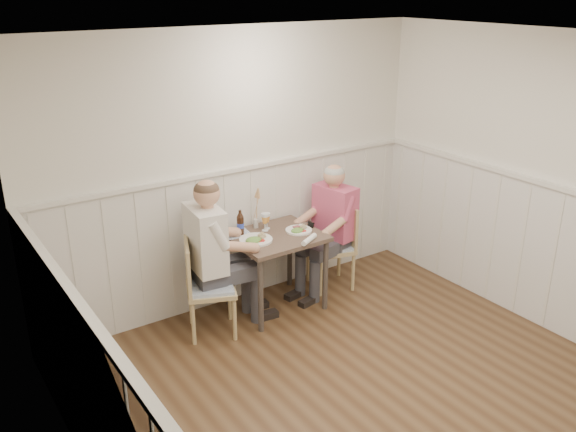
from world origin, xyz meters
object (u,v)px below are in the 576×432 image
object	(u,v)px
man_in_pink	(332,236)
grass_vase	(256,209)
dining_table	(276,245)
diner_cream	(212,267)
beer_bottle	(240,224)
chair_left	(205,285)
chair_right	(336,243)

from	to	relation	value
man_in_pink	grass_vase	distance (m)	0.87
dining_table	man_in_pink	xyz separation A→B (m)	(0.69, 0.04, -0.09)
diner_cream	beer_bottle	size ratio (longest dim) A/B	5.92
grass_vase	man_in_pink	bearing A→B (deg)	-16.25
chair_left	grass_vase	bearing A→B (deg)	22.81
chair_left	beer_bottle	bearing A→B (deg)	24.60
beer_bottle	diner_cream	bearing A→B (deg)	-156.29
chair_right	diner_cream	bearing A→B (deg)	-178.97
chair_right	chair_left	bearing A→B (deg)	-176.96
dining_table	chair_left	distance (m)	0.79
chair_left	grass_vase	xyz separation A→B (m)	(0.71, 0.30, 0.46)
chair_right	chair_left	xyz separation A→B (m)	(-1.52, -0.08, 0.00)
diner_cream	man_in_pink	bearing A→B (deg)	1.06
dining_table	chair_right	bearing A→B (deg)	2.88
chair_right	beer_bottle	world-z (taller)	beer_bottle
man_in_pink	diner_cream	world-z (taller)	diner_cream
dining_table	diner_cream	world-z (taller)	diner_cream
beer_bottle	man_in_pink	bearing A→B (deg)	-8.92
grass_vase	dining_table	bearing A→B (deg)	-76.72
man_in_pink	beer_bottle	size ratio (longest dim) A/B	5.50
diner_cream	beer_bottle	world-z (taller)	diner_cream
chair_left	dining_table	bearing A→B (deg)	3.19
chair_right	grass_vase	bearing A→B (deg)	164.82
chair_left	grass_vase	size ratio (longest dim) A/B	2.14
dining_table	beer_bottle	distance (m)	0.39
chair_left	beer_bottle	size ratio (longest dim) A/B	3.65
chair_left	man_in_pink	xyz separation A→B (m)	(1.46, 0.08, 0.08)
man_in_pink	beer_bottle	distance (m)	1.02
chair_left	chair_right	bearing A→B (deg)	3.04
man_in_pink	beer_bottle	xyz separation A→B (m)	(-0.96, 0.15, 0.30)
chair_right	man_in_pink	xyz separation A→B (m)	(-0.05, -0.00, 0.08)
beer_bottle	chair_right	bearing A→B (deg)	-8.43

